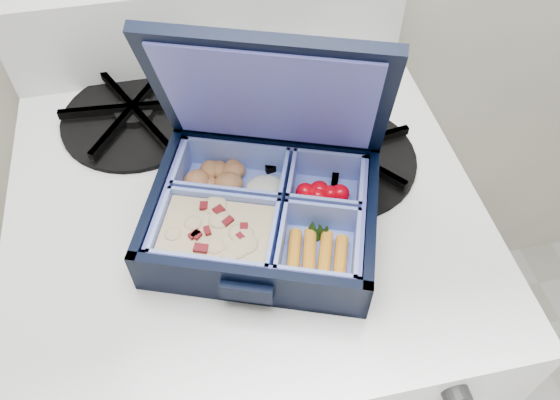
{
  "coord_description": "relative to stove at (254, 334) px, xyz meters",
  "views": [
    {
      "loc": [
        -0.34,
        1.31,
        1.28
      ],
      "look_at": [
        -0.27,
        1.66,
        0.83
      ],
      "focal_mm": 35.0,
      "sensor_mm": 36.0,
      "label": 1
    }
  ],
  "objects": [
    {
      "name": "burner_grate_rear",
      "position": [
        -0.11,
        0.14,
        0.41
      ],
      "size": [
        0.2,
        0.2,
        0.02
      ],
      "primitive_type": "cylinder",
      "rotation": [
        0.0,
        0.0,
        -0.07
      ],
      "color": "black",
      "rests_on": "stove"
    },
    {
      "name": "stove",
      "position": [
        0.0,
        0.0,
        0.0
      ],
      "size": [
        0.53,
        0.53,
        0.79
      ],
      "primitive_type": null,
      "color": "silver",
      "rests_on": "floor"
    },
    {
      "name": "fork",
      "position": [
        0.07,
        0.08,
        0.4
      ],
      "size": [
        0.08,
        0.19,
        0.01
      ],
      "primitive_type": null,
      "rotation": [
        0.0,
        0.0,
        -0.28
      ],
      "color": "#B7B7B7",
      "rests_on": "stove"
    },
    {
      "name": "bento_box",
      "position": [
        0.02,
        -0.07,
        0.42
      ],
      "size": [
        0.28,
        0.25,
        0.06
      ],
      "primitive_type": null,
      "rotation": [
        0.0,
        0.0,
        -0.35
      ],
      "color": "black",
      "rests_on": "stove"
    },
    {
      "name": "burner_grate",
      "position": [
        0.12,
        0.02,
        0.41
      ],
      "size": [
        0.22,
        0.22,
        0.03
      ],
      "primitive_type": "cylinder",
      "rotation": [
        0.0,
        0.0,
        0.16
      ],
      "color": "black",
      "rests_on": "stove"
    }
  ]
}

